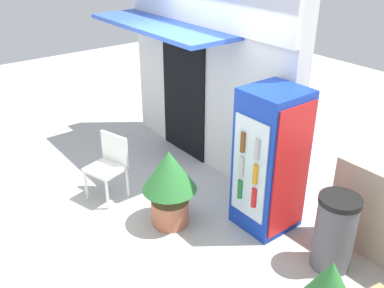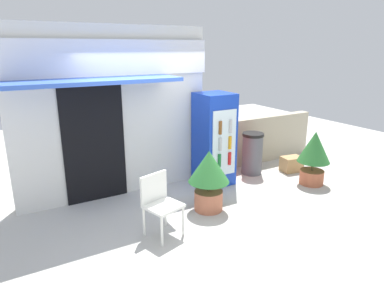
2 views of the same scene
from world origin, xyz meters
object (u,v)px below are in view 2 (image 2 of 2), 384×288
object	(u,v)px
plastic_chair	(159,200)
drink_cooler	(215,139)
potted_plant_near_shop	(209,175)
potted_plant_curbside	(314,153)
trash_bin	(252,153)
cardboard_box	(292,164)

from	to	relation	value
plastic_chair	drink_cooler	bearing A→B (deg)	35.08
potted_plant_near_shop	potted_plant_curbside	distance (m)	2.33
plastic_chair	trash_bin	size ratio (longest dim) A/B	1.01
drink_cooler	plastic_chair	distance (m)	2.14
potted_plant_near_shop	cardboard_box	xyz separation A→B (m)	(2.51, 0.62, -0.45)
potted_plant_curbside	cardboard_box	distance (m)	0.87
cardboard_box	potted_plant_near_shop	bearing A→B (deg)	-166.17
drink_cooler	trash_bin	size ratio (longest dim) A/B	2.01
plastic_chair	potted_plant_curbside	xyz separation A→B (m)	(3.33, 0.19, 0.11)
drink_cooler	potted_plant_curbside	bearing A→B (deg)	-32.57
potted_plant_curbside	trash_bin	xyz separation A→B (m)	(-0.64, 1.03, -0.19)
trash_bin	cardboard_box	world-z (taller)	trash_bin
trash_bin	cardboard_box	xyz separation A→B (m)	(0.82, -0.33, -0.28)
drink_cooler	plastic_chair	world-z (taller)	drink_cooler
drink_cooler	cardboard_box	distance (m)	1.95
drink_cooler	potted_plant_near_shop	distance (m)	1.21
drink_cooler	plastic_chair	xyz separation A→B (m)	(-1.73, -1.21, -0.36)
plastic_chair	potted_plant_near_shop	distance (m)	1.04
drink_cooler	cardboard_box	bearing A→B (deg)	-10.07
trash_bin	cardboard_box	distance (m)	0.93
potted_plant_near_shop	potted_plant_curbside	world-z (taller)	potted_plant_curbside
drink_cooler	potted_plant_near_shop	xyz separation A→B (m)	(-0.73, -0.93, -0.27)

